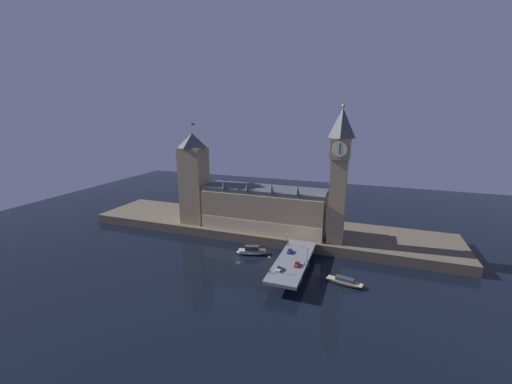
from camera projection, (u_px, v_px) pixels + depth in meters
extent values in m
plane|color=black|center=(238.00, 258.00, 159.20)|extent=(400.00, 400.00, 0.00)
cube|color=brown|center=(263.00, 228.00, 194.14)|extent=(220.00, 42.00, 5.35)
cube|color=tan|center=(264.00, 210.00, 182.53)|extent=(70.68, 21.48, 22.40)
cube|color=beige|center=(258.00, 228.00, 174.35)|extent=(70.68, 0.20, 8.06)
cube|color=#42474C|center=(264.00, 190.00, 179.54)|extent=(70.68, 19.76, 2.40)
cone|color=#42474C|center=(224.00, 184.00, 177.33)|extent=(2.40, 2.40, 4.93)
cone|color=#42474C|center=(247.00, 186.00, 172.66)|extent=(2.40, 2.40, 4.93)
cone|color=#42474C|center=(272.00, 188.00, 167.99)|extent=(2.40, 2.40, 4.93)
cone|color=#42474C|center=(298.00, 190.00, 163.32)|extent=(2.40, 2.40, 4.93)
cube|color=tan|center=(337.00, 201.00, 161.02)|extent=(8.03, 8.03, 44.18)
cube|color=tan|center=(341.00, 148.00, 154.46)|extent=(9.47, 9.47, 10.20)
cylinder|color=beige|center=(340.00, 149.00, 150.02)|extent=(7.04, 0.25, 7.04)
cylinder|color=beige|center=(342.00, 147.00, 158.89)|extent=(7.04, 0.25, 7.04)
cylinder|color=beige|center=(351.00, 149.00, 152.85)|extent=(0.25, 7.04, 7.04)
cylinder|color=beige|center=(331.00, 148.00, 156.06)|extent=(0.25, 7.04, 7.04)
cube|color=black|center=(340.00, 148.00, 149.72)|extent=(0.36, 0.10, 5.28)
pyramid|color=#42474C|center=(342.00, 123.00, 151.48)|extent=(9.47, 9.47, 14.44)
sphere|color=gold|center=(343.00, 106.00, 149.54)|extent=(1.60, 1.60, 1.60)
cube|color=tan|center=(194.00, 185.00, 191.80)|extent=(14.05, 14.05, 46.53)
pyramid|color=#42474C|center=(192.00, 140.00, 185.17)|extent=(14.34, 14.34, 8.35)
cylinder|color=#99999E|center=(192.00, 128.00, 183.44)|extent=(0.24, 0.24, 6.00)
cube|color=red|center=(193.00, 124.00, 182.57)|extent=(2.00, 0.08, 1.20)
cube|color=slate|center=(293.00, 261.00, 143.52)|extent=(13.97, 46.00, 1.40)
cube|color=brown|center=(288.00, 275.00, 137.31)|extent=(11.88, 3.20, 5.06)
cube|color=brown|center=(296.00, 260.00, 151.30)|extent=(11.88, 3.20, 5.06)
cube|color=navy|center=(290.00, 251.00, 150.29)|extent=(1.86, 4.28, 0.97)
cube|color=black|center=(290.00, 250.00, 150.12)|extent=(1.52, 1.93, 0.45)
cylinder|color=black|center=(289.00, 251.00, 151.88)|extent=(0.22, 0.64, 0.64)
cylinder|color=black|center=(292.00, 251.00, 151.29)|extent=(0.22, 0.64, 0.64)
cylinder|color=black|center=(287.00, 253.00, 149.46)|extent=(0.22, 0.64, 0.64)
cylinder|color=black|center=(291.00, 253.00, 148.87)|extent=(0.22, 0.64, 0.64)
cube|color=silver|center=(279.00, 269.00, 133.49)|extent=(1.81, 4.51, 0.82)
cube|color=black|center=(279.00, 267.00, 133.34)|extent=(1.48, 2.03, 0.45)
cylinder|color=black|center=(278.00, 268.00, 135.11)|extent=(0.22, 0.64, 0.64)
cylinder|color=black|center=(282.00, 268.00, 134.54)|extent=(0.22, 0.64, 0.64)
cylinder|color=black|center=(276.00, 270.00, 132.56)|extent=(0.22, 0.64, 0.64)
cylinder|color=black|center=(280.00, 271.00, 132.00)|extent=(0.22, 0.64, 0.64)
cube|color=red|center=(297.00, 264.00, 137.26)|extent=(1.79, 4.41, 0.91)
cube|color=black|center=(297.00, 263.00, 137.09)|extent=(1.47, 1.99, 0.45)
cylinder|color=black|center=(298.00, 267.00, 135.81)|extent=(0.22, 0.64, 0.64)
cylinder|color=black|center=(294.00, 266.00, 136.37)|extent=(0.22, 0.64, 0.64)
cylinder|color=black|center=(299.00, 264.00, 138.30)|extent=(0.22, 0.64, 0.64)
cylinder|color=black|center=(296.00, 263.00, 138.86)|extent=(0.22, 0.64, 0.64)
cylinder|color=black|center=(269.00, 272.00, 130.75)|extent=(0.28, 0.28, 0.88)
cylinder|color=brown|center=(270.00, 271.00, 130.55)|extent=(0.38, 0.38, 0.74)
sphere|color=tan|center=(270.00, 270.00, 130.43)|extent=(0.24, 0.24, 0.24)
cylinder|color=black|center=(304.00, 264.00, 137.84)|extent=(0.28, 0.28, 0.76)
cylinder|color=navy|center=(305.00, 263.00, 137.67)|extent=(0.38, 0.38, 0.63)
sphere|color=tan|center=(305.00, 262.00, 137.57)|extent=(0.21, 0.21, 0.21)
cylinder|color=black|center=(288.00, 244.00, 159.68)|extent=(0.28, 0.28, 0.79)
cylinder|color=black|center=(288.00, 242.00, 159.51)|extent=(0.38, 0.38, 0.66)
sphere|color=tan|center=(288.00, 242.00, 159.40)|extent=(0.21, 0.21, 0.21)
cylinder|color=#2D3333|center=(269.00, 271.00, 132.02)|extent=(0.56, 0.56, 0.50)
cylinder|color=#2D3333|center=(270.00, 264.00, 131.26)|extent=(0.18, 0.18, 5.86)
sphere|color=#F9E5A3|center=(270.00, 257.00, 130.42)|extent=(0.60, 0.60, 0.60)
sphere|color=#F9E5A3|center=(269.00, 257.00, 130.65)|extent=(0.44, 0.44, 0.44)
sphere|color=#F9E5A3|center=(271.00, 258.00, 130.35)|extent=(0.44, 0.44, 0.44)
cylinder|color=#2D3333|center=(307.00, 261.00, 141.13)|extent=(0.56, 0.56, 0.50)
cylinder|color=#2D3333|center=(307.00, 255.00, 140.37)|extent=(0.18, 0.18, 5.81)
sphere|color=#F9E5A3|center=(308.00, 248.00, 139.53)|extent=(0.60, 0.60, 0.60)
sphere|color=#F9E5A3|center=(307.00, 248.00, 139.76)|extent=(0.44, 0.44, 0.44)
sphere|color=#F9E5A3|center=(309.00, 248.00, 139.47)|extent=(0.44, 0.44, 0.44)
cylinder|color=#2D3333|center=(287.00, 245.00, 158.89)|extent=(0.56, 0.56, 0.50)
cylinder|color=#2D3333|center=(287.00, 240.00, 158.23)|extent=(0.18, 0.18, 4.91)
sphere|color=#F9E5A3|center=(287.00, 234.00, 157.51)|extent=(0.60, 0.60, 0.60)
sphere|color=#F9E5A3|center=(286.00, 235.00, 157.74)|extent=(0.44, 0.44, 0.44)
sphere|color=#F9E5A3|center=(288.00, 235.00, 157.44)|extent=(0.44, 0.44, 0.44)
ellipsoid|color=#B2A893|center=(252.00, 252.00, 163.21)|extent=(16.67, 9.01, 2.34)
cube|color=tan|center=(252.00, 250.00, 162.96)|extent=(14.57, 7.56, 0.24)
cube|color=#2D333D|center=(252.00, 248.00, 162.64)|extent=(7.73, 4.84, 2.34)
ellipsoid|color=#28282D|center=(345.00, 283.00, 134.45)|extent=(17.66, 7.57, 1.57)
cube|color=tan|center=(345.00, 281.00, 134.28)|extent=(15.48, 6.35, 0.24)
cube|color=#2D333D|center=(345.00, 279.00, 134.06)|extent=(8.09, 4.09, 1.57)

